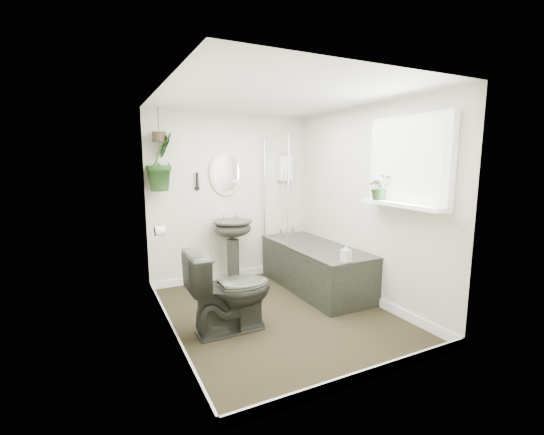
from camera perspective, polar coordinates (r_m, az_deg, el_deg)
name	(u,v)px	position (r m, az deg, el deg)	size (l,w,h in m)	color
floor	(278,315)	(4.13, 0.96, -14.99)	(2.30, 2.80, 0.02)	black
ceiling	(279,95)	(3.83, 1.06, 18.65)	(2.30, 2.80, 0.02)	white
wall_back	(232,198)	(5.09, -6.34, 3.11)	(2.30, 0.02, 2.30)	beige
wall_front	(370,235)	(2.66, 15.19, -2.60)	(2.30, 0.02, 2.30)	beige
wall_left	(165,218)	(3.44, -16.43, -0.06)	(0.02, 2.80, 2.30)	beige
wall_right	(365,204)	(4.46, 14.36, 2.04)	(0.02, 2.80, 2.30)	beige
skirting	(278,309)	(4.11, 0.96, -14.22)	(2.30, 2.80, 0.10)	white
bathtub	(315,267)	(4.81, 6.75, -7.71)	(0.72, 1.72, 0.58)	#272923
bath_screen	(275,189)	(4.88, 0.55, 4.44)	(0.04, 0.72, 1.40)	silver
shower_box	(285,168)	(5.33, 2.02, 7.73)	(0.20, 0.10, 0.35)	white
oval_mirror	(226,173)	(5.00, -7.25, 7.00)	(0.46, 0.03, 0.62)	beige
wall_sconce	(197,181)	(4.88, -11.65, 5.66)	(0.04, 0.04, 0.22)	black
toilet_roll_holder	(160,231)	(4.17, -17.17, -2.03)	(0.11, 0.11, 0.11)	white
window_recess	(409,162)	(3.87, 20.68, 8.15)	(0.08, 1.00, 0.90)	white
window_sill	(401,205)	(3.85, 19.62, 1.93)	(0.18, 1.00, 0.04)	white
window_blinds	(406,162)	(3.84, 20.22, 8.17)	(0.01, 0.86, 0.76)	white
toilet	(230,290)	(3.63, -6.59, -11.22)	(0.47, 0.82, 0.84)	#272923
pedestal_sink	(233,252)	(4.94, -6.13, -5.45)	(0.52, 0.44, 0.88)	#272923
sill_plant	(379,187)	(4.04, 16.49, 4.58)	(0.24, 0.21, 0.27)	black
hanging_plant	(160,162)	(4.66, -17.13, 8.37)	(0.39, 0.31, 0.71)	black
soap_bottle	(346,253)	(4.02, 11.53, -5.41)	(0.09, 0.09, 0.20)	#2B2221
hanging_pot	(159,137)	(4.67, -17.30, 11.97)	(0.16, 0.16, 0.12)	#302519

